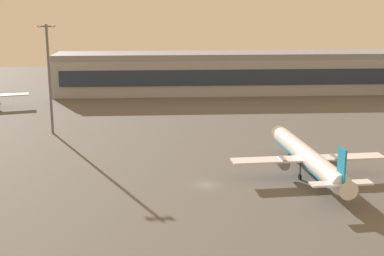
# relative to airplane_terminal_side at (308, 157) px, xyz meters

# --- Properties ---
(ground_plane) EXTENTS (416.00, 416.00, 0.00)m
(ground_plane) POSITION_rel_airplane_terminal_side_xyz_m (-22.07, -4.22, -4.15)
(ground_plane) COLOR #56544F
(terminal_building) EXTENTS (159.73, 22.40, 16.40)m
(terminal_building) POSITION_rel_airplane_terminal_side_xyz_m (6.89, 108.51, 3.95)
(terminal_building) COLOR #9EA3AD
(terminal_building) RESTS_ON ground
(airplane_terminal_side) EXTENTS (33.31, 42.78, 10.97)m
(airplane_terminal_side) POSITION_rel_airplane_terminal_side_xyz_m (0.00, 0.00, 0.00)
(airplane_terminal_side) COLOR white
(airplane_terminal_side) RESTS_ON ground
(apron_light_central) EXTENTS (4.80, 0.90, 30.56)m
(apron_light_central) POSITION_rel_airplane_terminal_side_xyz_m (-61.84, 41.87, 13.04)
(apron_light_central) COLOR slate
(apron_light_central) RESTS_ON ground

